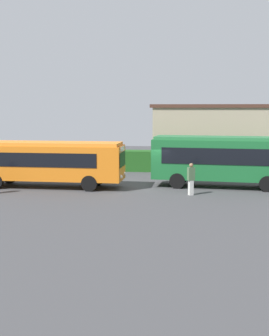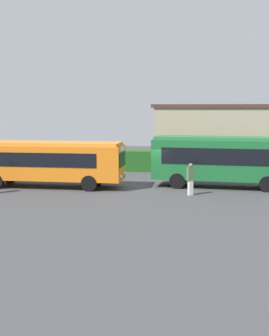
{
  "view_description": "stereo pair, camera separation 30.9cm",
  "coord_description": "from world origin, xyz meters",
  "views": [
    {
      "loc": [
        2.53,
        -29.67,
        5.14
      ],
      "look_at": [
        -1.06,
        -0.51,
        1.27
      ],
      "focal_mm": 48.68,
      "sensor_mm": 36.0,
      "label": 1
    },
    {
      "loc": [
        2.84,
        -29.64,
        5.14
      ],
      "look_at": [
        -1.06,
        -0.51,
        1.27
      ],
      "focal_mm": 48.68,
      "sensor_mm": 36.0,
      "label": 2
    }
  ],
  "objects": [
    {
      "name": "ground_plane",
      "position": [
        0.0,
        0.0,
        0.0
      ],
      "size": [
        64.0,
        64.0,
        0.0
      ],
      "primitive_type": "plane",
      "color": "#424244"
    },
    {
      "name": "bus_orange",
      "position": [
        -6.72,
        -1.15,
        1.73
      ],
      "size": [
        10.11,
        2.69,
        2.96
      ],
      "rotation": [
        0.0,
        0.0,
        -0.02
      ],
      "color": "orange",
      "rests_on": "ground_plane"
    },
    {
      "name": "bus_green",
      "position": [
        4.61,
        0.14,
        1.9
      ],
      "size": [
        9.26,
        3.12,
        3.32
      ],
      "rotation": [
        0.0,
        0.0,
        -0.09
      ],
      "color": "#19602D",
      "rests_on": "ground_plane"
    },
    {
      "name": "person_center",
      "position": [
        2.6,
        -2.8,
        1.02
      ],
      "size": [
        0.48,
        0.42,
        1.91
      ],
      "rotation": [
        0.0,
        0.0,
        2.06
      ],
      "color": "silver",
      "rests_on": "ground_plane"
    },
    {
      "name": "hedge_row",
      "position": [
        0.0,
        7.43,
        0.83
      ],
      "size": [
        44.0,
        1.65,
        1.67
      ],
      "primitive_type": "cube",
      "color": "#20561D",
      "rests_on": "ground_plane"
    },
    {
      "name": "depot_building",
      "position": [
        5.56,
        12.84,
        2.75
      ],
      "size": [
        13.07,
        6.94,
        5.47
      ],
      "color": "tan",
      "rests_on": "ground_plane"
    }
  ]
}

